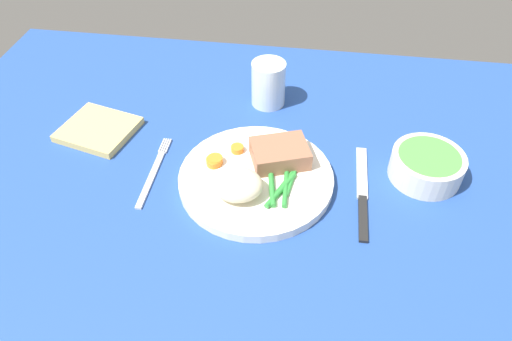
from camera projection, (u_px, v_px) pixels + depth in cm
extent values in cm
cube|color=#234793|center=(246.00, 191.00, 76.81)|extent=(120.00, 90.00, 2.00)
cylinder|color=white|center=(256.00, 179.00, 76.33)|extent=(24.91, 24.91, 1.60)
cube|color=#936047|center=(280.00, 154.00, 77.13)|extent=(10.79, 9.51, 3.12)
ellipsoid|color=beige|center=(237.00, 184.00, 71.39)|extent=(7.89, 6.68, 4.10)
cylinder|color=orange|center=(237.00, 149.00, 79.57)|extent=(2.17, 2.17, 1.01)
cylinder|color=orange|center=(214.00, 163.00, 77.07)|extent=(2.23, 2.23, 1.10)
cylinder|color=orange|center=(214.00, 161.00, 77.27)|extent=(2.60, 2.60, 1.10)
cylinder|color=orange|center=(215.00, 160.00, 77.39)|extent=(2.51, 2.51, 1.20)
cylinder|color=#2D8C38|center=(281.00, 190.00, 72.78)|extent=(4.35, 7.73, 0.85)
cylinder|color=#2D8C38|center=(286.00, 188.00, 73.16)|extent=(1.15, 7.87, 0.79)
cylinder|color=#2D8C38|center=(272.00, 186.00, 73.44)|extent=(2.35, 8.46, 0.89)
cylinder|color=#2D8C38|center=(285.00, 181.00, 74.42)|extent=(3.02, 6.16, 0.60)
cylinder|color=#2D8C38|center=(291.00, 183.00, 74.04)|extent=(1.45, 5.87, 0.62)
cube|color=silver|center=(151.00, 179.00, 77.08)|extent=(1.00, 13.00, 0.40)
cube|color=silver|center=(162.00, 146.00, 83.05)|extent=(0.24, 3.60, 0.40)
cube|color=silver|center=(164.00, 146.00, 83.01)|extent=(0.24, 3.60, 0.40)
cube|color=silver|center=(166.00, 146.00, 82.97)|extent=(0.24, 3.60, 0.40)
cube|color=silver|center=(168.00, 146.00, 82.92)|extent=(0.24, 3.60, 0.40)
cube|color=black|center=(363.00, 218.00, 71.07)|extent=(1.30, 9.00, 0.64)
cube|color=silver|center=(362.00, 172.00, 78.19)|extent=(1.70, 12.00, 0.40)
cylinder|color=silver|center=(268.00, 84.00, 89.62)|extent=(6.46, 6.46, 8.68)
cylinder|color=silver|center=(268.00, 96.00, 91.51)|extent=(5.94, 5.94, 3.22)
cylinder|color=silver|center=(426.00, 166.00, 76.36)|extent=(11.62, 11.62, 4.46)
cylinder|color=#4C8C42|center=(428.00, 161.00, 75.66)|extent=(9.88, 9.88, 2.45)
cube|color=#DBBC6B|center=(98.00, 129.00, 85.58)|extent=(14.66, 13.71, 1.30)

